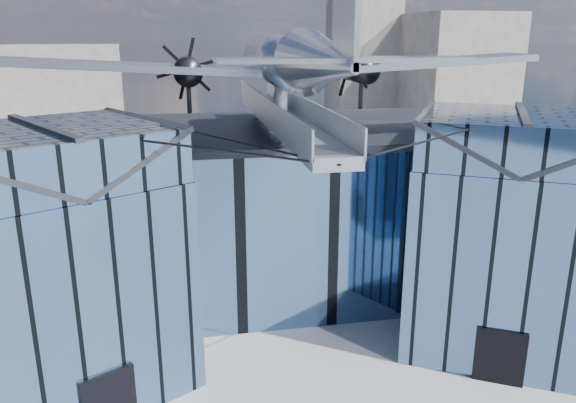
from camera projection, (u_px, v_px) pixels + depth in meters
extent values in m
plane|color=#949498|center=(295.00, 349.00, 28.35)|extent=(120.00, 120.00, 0.00)
cube|color=#4D719D|center=(267.00, 208.00, 35.46)|extent=(28.00, 14.00, 9.50)
cube|color=#26282D|center=(266.00, 130.00, 34.05)|extent=(28.00, 14.00, 0.40)
cube|color=#4D719D|center=(62.00, 289.00, 24.15)|extent=(11.79, 11.43, 9.50)
cube|color=#4D719D|center=(45.00, 155.00, 22.48)|extent=(11.56, 11.20, 2.20)
cube|color=#26282D|center=(99.00, 148.00, 23.89)|extent=(7.98, 9.23, 2.40)
cube|color=#26282D|center=(42.00, 127.00, 22.15)|extent=(4.30, 7.10, 0.18)
cube|color=black|center=(109.00, 402.00, 22.21)|extent=(2.03, 1.32, 2.60)
cube|color=black|center=(156.00, 262.00, 26.98)|extent=(0.34, 0.34, 9.50)
cube|color=#4D719D|center=(506.00, 254.00, 27.95)|extent=(11.79, 11.43, 9.50)
cube|color=#4D719D|center=(520.00, 138.00, 26.28)|extent=(11.56, 11.20, 2.20)
cube|color=#26282D|center=(470.00, 135.00, 26.99)|extent=(7.98, 9.23, 2.40)
cube|color=#26282D|center=(573.00, 141.00, 25.57)|extent=(7.98, 9.23, 2.40)
cube|color=#26282D|center=(523.00, 113.00, 25.95)|extent=(4.30, 7.10, 0.18)
cube|color=black|center=(500.00, 357.00, 25.27)|extent=(2.03, 1.32, 2.60)
cube|color=black|center=(414.00, 244.00, 29.36)|extent=(0.34, 0.34, 9.50)
cube|color=#969BA3|center=(282.00, 120.00, 28.47)|extent=(1.80, 21.00, 0.50)
cube|color=#969BA3|center=(265.00, 107.00, 28.13)|extent=(0.08, 21.00, 1.10)
cube|color=#969BA3|center=(300.00, 106.00, 28.45)|extent=(0.08, 21.00, 1.10)
cylinder|color=#969BA3|center=(257.00, 110.00, 37.61)|extent=(0.44, 0.44, 1.35)
cylinder|color=#969BA3|center=(271.00, 123.00, 31.96)|extent=(0.44, 0.44, 1.35)
cylinder|color=#969BA3|center=(284.00, 135.00, 28.20)|extent=(0.44, 0.44, 1.35)
cylinder|color=#969BA3|center=(281.00, 100.00, 28.67)|extent=(0.70, 0.70, 1.40)
cylinder|color=black|center=(177.00, 145.00, 20.38)|extent=(10.55, 6.08, 0.69)
cylinder|color=black|center=(446.00, 136.00, 22.28)|extent=(10.55, 6.08, 0.69)
cylinder|color=black|center=(227.00, 139.00, 26.21)|extent=(6.09, 17.04, 1.19)
cylinder|color=black|center=(350.00, 135.00, 27.29)|extent=(6.09, 17.04, 1.19)
cylinder|color=#B7BCC5|center=(280.00, 61.00, 28.12)|extent=(2.50, 11.00, 2.50)
sphere|color=#B7BCC5|center=(264.00, 56.00, 33.29)|extent=(2.50, 2.50, 2.50)
cube|color=black|center=(267.00, 45.00, 32.15)|extent=(1.60, 1.40, 0.50)
cone|color=#B7BCC5|center=(326.00, 63.00, 19.56)|extent=(2.50, 7.00, 2.50)
cube|color=#B7BCC5|center=(346.00, 12.00, 16.94)|extent=(0.18, 2.40, 3.40)
cube|color=#B7BCC5|center=(344.00, 60.00, 17.43)|extent=(8.00, 1.80, 0.14)
cube|color=#B7BCC5|center=(139.00, 67.00, 27.88)|extent=(14.00, 3.20, 1.08)
cylinder|color=black|center=(187.00, 71.00, 28.95)|extent=(1.44, 3.20, 1.44)
cone|color=black|center=(187.00, 69.00, 30.64)|extent=(0.70, 0.70, 0.70)
cube|color=black|center=(187.00, 69.00, 30.78)|extent=(1.05, 0.06, 3.33)
cube|color=black|center=(187.00, 69.00, 30.78)|extent=(2.53, 0.06, 2.53)
cube|color=black|center=(187.00, 69.00, 30.78)|extent=(3.33, 0.06, 1.05)
cylinder|color=black|center=(189.00, 96.00, 28.73)|extent=(0.24, 0.24, 1.75)
cube|color=#B7BCC5|center=(404.00, 64.00, 30.41)|extent=(14.00, 3.20, 1.08)
cylinder|color=black|center=(358.00, 69.00, 30.61)|extent=(1.44, 3.20, 1.44)
cone|color=black|center=(349.00, 67.00, 32.30)|extent=(0.70, 0.70, 0.70)
cube|color=black|center=(348.00, 67.00, 32.45)|extent=(1.05, 0.06, 3.33)
cube|color=black|center=(348.00, 67.00, 32.45)|extent=(2.53, 0.06, 2.53)
cube|color=black|center=(348.00, 67.00, 32.45)|extent=(3.33, 0.06, 1.05)
cylinder|color=black|center=(361.00, 93.00, 30.40)|extent=(0.24, 0.24, 1.75)
cube|color=gray|center=(454.00, 82.00, 76.74)|extent=(12.00, 14.00, 18.00)
cube|color=gray|center=(65.00, 99.00, 74.50)|extent=(14.00, 10.00, 14.00)
cube|color=gray|center=(362.00, 50.00, 83.20)|extent=(9.00, 9.00, 26.00)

